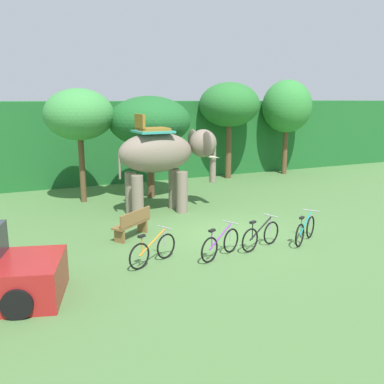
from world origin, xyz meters
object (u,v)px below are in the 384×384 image
at_px(tree_far_left, 79,115).
at_px(tree_center_left, 287,107).
at_px(tree_left, 150,122).
at_px(bike_teal, 305,230).
at_px(bike_orange, 153,250).
at_px(bike_purple, 221,244).
at_px(bike_black, 261,235).
at_px(elephant, 164,156).
at_px(wooden_bench, 133,223).
at_px(tree_center, 229,105).

relative_size(tree_far_left, tree_center_left, 0.88).
xyz_separation_m(tree_left, bike_teal, (2.37, -7.74, -2.96)).
bearing_deg(bike_orange, bike_purple, -9.73).
bearing_deg(tree_center_left, bike_purple, -133.19).
xyz_separation_m(bike_orange, bike_black, (3.30, -0.15, 0.00)).
relative_size(tree_center_left, elephant, 1.29).
distance_m(tree_far_left, elephant, 4.20).
height_order(tree_far_left, bike_purple, tree_far_left).
bearing_deg(tree_far_left, tree_center_left, 10.32).
distance_m(tree_far_left, tree_left, 2.96).
distance_m(tree_center_left, wooden_bench, 14.14).
relative_size(bike_black, bike_teal, 1.11).
relative_size(tree_far_left, elephant, 1.14).
height_order(tree_center_left, wooden_bench, tree_center_left).
bearing_deg(tree_center_left, tree_far_left, -169.68).
height_order(tree_left, wooden_bench, tree_left).
bearing_deg(bike_purple, tree_center, 60.15).
xyz_separation_m(tree_far_left, elephant, (2.60, -2.95, -1.46)).
xyz_separation_m(tree_far_left, bike_teal, (5.29, -8.05, -3.28)).
distance_m(bike_orange, bike_teal, 4.84).
bearing_deg(elephant, bike_purple, -93.08).
xyz_separation_m(tree_far_left, tree_center, (8.32, 2.33, 0.30)).
xyz_separation_m(tree_left, bike_purple, (-0.60, -7.79, -2.96)).
bearing_deg(bike_teal, tree_center, 73.75).
relative_size(tree_center_left, bike_black, 3.29).
height_order(bike_purple, bike_teal, same).
bearing_deg(bike_purple, wooden_bench, 123.47).
xyz_separation_m(tree_center_left, bike_teal, (-6.70, -10.24, -3.48)).
relative_size(elephant, bike_orange, 2.67).
relative_size(tree_far_left, wooden_bench, 3.28).
distance_m(tree_center_left, bike_black, 13.50).
bearing_deg(elephant, tree_center_left, 28.70).
height_order(tree_center, elephant, tree_center).
bearing_deg(tree_center, bike_orange, -127.83).
bearing_deg(tree_center, elephant, -137.24).
bearing_deg(tree_left, bike_orange, -108.25).
distance_m(tree_center, bike_orange, 13.30).
bearing_deg(elephant, bike_black, -76.97).
bearing_deg(wooden_bench, tree_far_left, 96.12).
distance_m(tree_far_left, bike_black, 9.37).
bearing_deg(tree_far_left, tree_left, -6.23).
height_order(tree_center_left, bike_teal, tree_center_left).
height_order(bike_orange, bike_purple, same).
relative_size(bike_purple, bike_black, 0.96).
bearing_deg(elephant, wooden_bench, -128.69).
xyz_separation_m(tree_far_left, wooden_bench, (0.59, -5.47, -3.19)).
height_order(tree_center_left, bike_black, tree_center_left).
xyz_separation_m(bike_orange, bike_teal, (4.83, -0.27, 0.00)).
distance_m(bike_black, bike_teal, 1.54).
height_order(tree_left, tree_center_left, tree_center_left).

